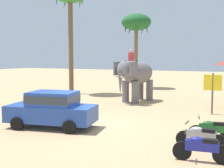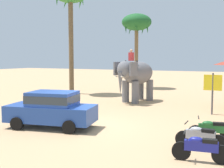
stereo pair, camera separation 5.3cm
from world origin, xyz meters
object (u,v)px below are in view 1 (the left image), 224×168
(elephant_with_mahout, at_px, (136,75))
(motorcycle_second_in_row, at_px, (201,136))
(motorcycle_nearest_camera, at_px, (202,148))
(palm_tree_behind_elephant, at_px, (136,24))
(car_sedan_foreground, at_px, (52,108))
(motorcycle_mid_row, at_px, (212,129))
(signboard_yellow, at_px, (213,85))

(elephant_with_mahout, distance_m, motorcycle_second_in_row, 11.29)
(motorcycle_nearest_camera, distance_m, palm_tree_behind_elephant, 23.33)
(car_sedan_foreground, bearing_deg, palm_tree_behind_elephant, 100.02)
(motorcycle_mid_row, bearing_deg, car_sedan_foreground, -171.14)
(palm_tree_behind_elephant, bearing_deg, signboard_yellow, -51.22)
(car_sedan_foreground, distance_m, motorcycle_nearest_camera, 7.16)
(car_sedan_foreground, height_order, motorcycle_nearest_camera, car_sedan_foreground)
(car_sedan_foreground, xyz_separation_m, motorcycle_nearest_camera, (7.00, -1.43, -0.46))
(car_sedan_foreground, distance_m, elephant_with_mahout, 9.22)
(elephant_with_mahout, distance_m, palm_tree_behind_elephant, 11.23)
(motorcycle_second_in_row, height_order, palm_tree_behind_elephant, palm_tree_behind_elephant)
(elephant_with_mahout, height_order, motorcycle_second_in_row, elephant_with_mahout)
(motorcycle_mid_row, relative_size, signboard_yellow, 0.74)
(motorcycle_second_in_row, bearing_deg, motorcycle_nearest_camera, -79.75)
(motorcycle_nearest_camera, bearing_deg, motorcycle_second_in_row, 100.25)
(motorcycle_nearest_camera, relative_size, signboard_yellow, 0.75)
(car_sedan_foreground, xyz_separation_m, elephant_with_mahout, (0.51, 9.15, 1.06))
(car_sedan_foreground, distance_m, signboard_yellow, 9.17)
(car_sedan_foreground, xyz_separation_m, palm_tree_behind_elephant, (-3.27, 18.51, 5.96))
(car_sedan_foreground, xyz_separation_m, motorcycle_second_in_row, (6.76, -0.13, -0.46))
(palm_tree_behind_elephant, bearing_deg, car_sedan_foreground, -79.98)
(elephant_with_mahout, distance_m, motorcycle_mid_row, 10.45)
(motorcycle_nearest_camera, xyz_separation_m, signboard_yellow, (-0.74, 8.09, 1.22))
(motorcycle_nearest_camera, relative_size, motorcycle_second_in_row, 1.00)
(elephant_with_mahout, relative_size, motorcycle_mid_row, 2.26)
(motorcycle_mid_row, xyz_separation_m, signboard_yellow, (-0.73, 5.57, 1.22))
(car_sedan_foreground, relative_size, signboard_yellow, 1.82)
(signboard_yellow, bearing_deg, palm_tree_behind_elephant, 128.78)
(motorcycle_nearest_camera, bearing_deg, elephant_with_mahout, 121.51)
(elephant_with_mahout, xyz_separation_m, signboard_yellow, (5.74, -2.49, -0.30))
(signboard_yellow, bearing_deg, motorcycle_mid_row, -82.56)
(elephant_with_mahout, xyz_separation_m, palm_tree_behind_elephant, (-3.78, 9.37, 4.90))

